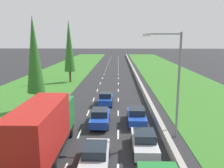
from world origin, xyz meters
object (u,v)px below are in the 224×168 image
Objects in this scene: silver_sedan_right_lane at (144,142)px; blue_sedan_right_lane at (136,116)px; blue_sedan_centre_lane at (100,117)px; blue_hatchback_centre_lane at (106,99)px; red_box_truck_left_lane at (44,129)px; street_light_mast at (175,78)px; silver_sedan_centre_lane at (95,156)px; poplar_tree_third at (69,46)px; poplar_tree_second at (34,55)px.

silver_sedan_right_lane is 1.00× the size of blue_sedan_right_lane.
blue_sedan_centre_lane is 6.97m from blue_hatchback_centre_lane.
blue_sedan_centre_lane is 7.49m from red_box_truck_left_lane.
blue_sedan_centre_lane is 8.32m from street_light_mast.
silver_sedan_centre_lane is at bearing -89.55° from blue_hatchback_centre_lane.
blue_sedan_right_lane is 0.37× the size of poplar_tree_third.
poplar_tree_second reaches higher than red_box_truck_left_lane.
poplar_tree_third is 1.34× the size of street_light_mast.
blue_hatchback_centre_lane is at bearing 88.57° from blue_sedan_centre_lane.
blue_hatchback_centre_lane is 0.43× the size of street_light_mast.
blue_sedan_centre_lane is 0.50× the size of street_light_mast.
silver_sedan_right_lane is 12.96m from blue_hatchback_centre_lane.
red_box_truck_left_lane is 0.85× the size of poplar_tree_second.
silver_sedan_right_lane is 0.50× the size of street_light_mast.
blue_sedan_centre_lane is (-0.29, 7.80, 0.00)m from silver_sedan_centre_lane.
poplar_tree_second is at bearing 123.45° from silver_sedan_centre_lane.
street_light_mast is (14.25, -25.60, -1.85)m from poplar_tree_third.
poplar_tree_second is at bearing 149.53° from blue_sedan_centre_lane.
blue_hatchback_centre_lane reaches higher than blue_sedan_centre_lane.
silver_sedan_centre_lane is 4.17m from red_box_truck_left_lane.
red_box_truck_left_lane reaches higher than silver_sedan_right_lane.
silver_sedan_centre_lane is 1.00× the size of blue_sedan_centre_lane.
poplar_tree_second reaches higher than blue_hatchback_centre_lane.
red_box_truck_left_lane is (-3.43, -6.52, 1.37)m from blue_sedan_centre_lane.
blue_sedan_right_lane is 25.90m from poplar_tree_third.
silver_sedan_right_lane is 1.15× the size of blue_hatchback_centre_lane.
blue_sedan_centre_lane is (-3.65, -0.50, 0.00)m from blue_sedan_right_lane.
poplar_tree_third reaches higher than silver_sedan_right_lane.
poplar_tree_second is at bearing 139.08° from silver_sedan_right_lane.
red_box_truck_left_lane is at bearing 161.00° from silver_sedan_centre_lane.
poplar_tree_third is at bearing 116.96° from blue_sedan_right_lane.
blue_sedan_centre_lane is 0.37× the size of poplar_tree_third.
red_box_truck_left_lane is at bearing -159.02° from street_light_mast.
poplar_tree_second is (-11.72, 10.16, 5.79)m from silver_sedan_right_lane.
red_box_truck_left_lane is at bearing -171.83° from silver_sedan_right_lane.
poplar_tree_third is at bearing 89.33° from poplar_tree_second.
silver_sedan_centre_lane is at bearing -140.68° from street_light_mast.
silver_sedan_centre_lane is 32.34m from poplar_tree_third.
red_box_truck_left_lane is at bearing -104.98° from blue_hatchback_centre_lane.
poplar_tree_second is at bearing -90.67° from poplar_tree_third.
silver_sedan_right_lane is 0.40× the size of poplar_tree_second.
street_light_mast is (2.86, -3.21, 4.42)m from blue_sedan_right_lane.
silver_sedan_right_lane is 1.00× the size of blue_sedan_centre_lane.
silver_sedan_centre_lane is 7.80m from blue_sedan_centre_lane.
street_light_mast is (6.33, -9.67, 4.40)m from blue_hatchback_centre_lane.
poplar_tree_third is (-7.74, 22.90, 6.27)m from blue_sedan_centre_lane.
blue_sedan_centre_lane is at bearing -172.15° from blue_sedan_right_lane.
street_light_mast reaches higher than blue_hatchback_centre_lane.
silver_sedan_right_lane is 1.00× the size of silver_sedan_centre_lane.
poplar_tree_second reaches higher than blue_sedan_right_lane.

